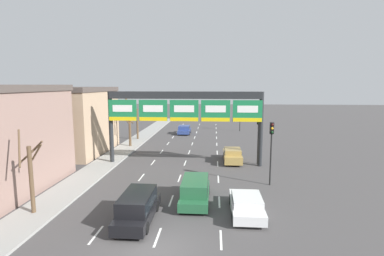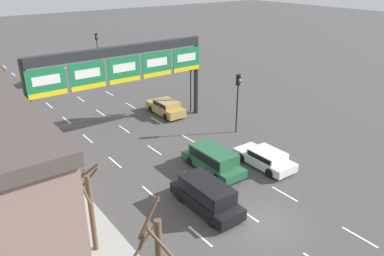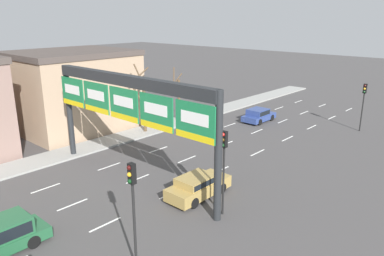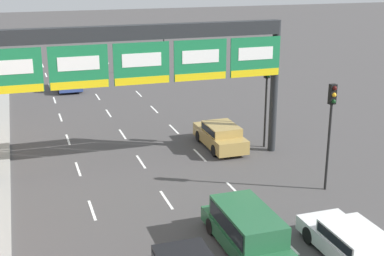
# 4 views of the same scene
# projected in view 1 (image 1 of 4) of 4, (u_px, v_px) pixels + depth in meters

# --- Properties ---
(ground_plane) EXTENTS (220.00, 220.00, 0.00)m
(ground_plane) POSITION_uv_depth(u_px,v_px,m) (154.00, 248.00, 14.63)
(ground_plane) COLOR #474444
(lane_dashes) EXTENTS (6.72, 67.00, 0.01)m
(lane_dashes) POSITION_uv_depth(u_px,v_px,m) (183.00, 170.00, 27.95)
(lane_dashes) COLOR white
(lane_dashes) RESTS_ON ground_plane
(sign_gantry) EXTENTS (15.23, 0.70, 7.25)m
(sign_gantry) POSITION_uv_depth(u_px,v_px,m) (184.00, 106.00, 29.02)
(sign_gantry) COLOR #232628
(sign_gantry) RESTS_ON ground_plane
(building_far) EXTENTS (9.25, 10.84, 7.63)m
(building_far) POSITION_uv_depth(u_px,v_px,m) (66.00, 120.00, 34.84)
(building_far) COLOR tan
(building_far) RESTS_ON ground_plane
(suv_green) EXTENTS (1.90, 4.86, 1.59)m
(suv_green) POSITION_uv_depth(u_px,v_px,m) (195.00, 189.00, 20.26)
(suv_green) COLOR #235B38
(suv_green) RESTS_ON ground_plane
(car_gold) EXTENTS (1.81, 4.41, 1.42)m
(car_gold) POSITION_uv_depth(u_px,v_px,m) (232.00, 155.00, 30.76)
(car_gold) COLOR #A88947
(car_gold) RESTS_ON ground_plane
(car_blue) EXTENTS (1.93, 3.98, 1.39)m
(car_blue) POSITION_uv_depth(u_px,v_px,m) (184.00, 129.00, 48.35)
(car_blue) COLOR navy
(car_blue) RESTS_ON ground_plane
(car_white) EXTENTS (1.92, 4.44, 1.24)m
(car_white) POSITION_uv_depth(u_px,v_px,m) (247.00, 204.00, 18.31)
(car_white) COLOR silver
(car_white) RESTS_ON ground_plane
(suv_black) EXTENTS (1.84, 4.84, 1.72)m
(suv_black) POSITION_uv_depth(u_px,v_px,m) (138.00, 206.00, 17.32)
(suv_black) COLOR black
(suv_black) RESTS_ON ground_plane
(traffic_light_near_gantry) EXTENTS (0.30, 0.35, 4.66)m
(traffic_light_near_gantry) POSITION_uv_depth(u_px,v_px,m) (240.00, 112.00, 51.01)
(traffic_light_near_gantry) COLOR black
(traffic_light_near_gantry) RESTS_ON ground_plane
(traffic_light_mid_block) EXTENTS (0.30, 0.35, 4.92)m
(traffic_light_mid_block) POSITION_uv_depth(u_px,v_px,m) (258.00, 130.00, 29.53)
(traffic_light_mid_block) COLOR black
(traffic_light_mid_block) RESTS_ON ground_plane
(traffic_light_far_end) EXTENTS (0.30, 0.35, 5.01)m
(traffic_light_far_end) POSITION_uv_depth(u_px,v_px,m) (271.00, 141.00, 23.25)
(traffic_light_far_end) COLOR black
(traffic_light_far_end) RESTS_ON ground_plane
(tree_bare_closest) EXTENTS (1.53, 1.55, 5.12)m
(tree_bare_closest) POSITION_uv_depth(u_px,v_px,m) (31.00, 173.00, 18.03)
(tree_bare_closest) COLOR brown
(tree_bare_closest) RESTS_ON sidewalk_left
(tree_bare_second) EXTENTS (1.94, 2.42, 6.47)m
(tree_bare_second) POSITION_uv_depth(u_px,v_px,m) (129.00, 122.00, 37.78)
(tree_bare_second) COLOR brown
(tree_bare_second) RESTS_ON sidewalk_left
(tree_bare_furthest) EXTENTS (2.11, 1.99, 5.57)m
(tree_bare_furthest) POSITION_uv_depth(u_px,v_px,m) (137.00, 121.00, 42.92)
(tree_bare_furthest) COLOR brown
(tree_bare_furthest) RESTS_ON sidewalk_left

